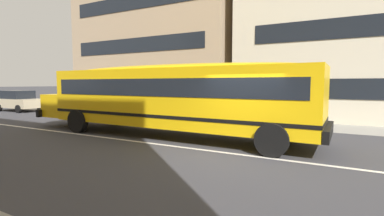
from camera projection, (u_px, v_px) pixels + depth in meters
ground_plane at (240, 155)px, 8.68m from camera, size 400.00×400.00×0.00m
sidewalk_far at (284, 125)px, 14.99m from camera, size 120.00×3.00×0.01m
lane_centreline at (240, 154)px, 8.68m from camera, size 110.00×0.16×0.01m
school_bus at (169, 94)px, 11.60m from camera, size 13.34×3.23×2.98m
parked_car_beige_by_hydrant at (19, 101)px, 22.28m from camera, size 3.91×1.90×1.64m
apartment_block_far_left at (179, 20)px, 26.63m from camera, size 14.14×12.94×16.50m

